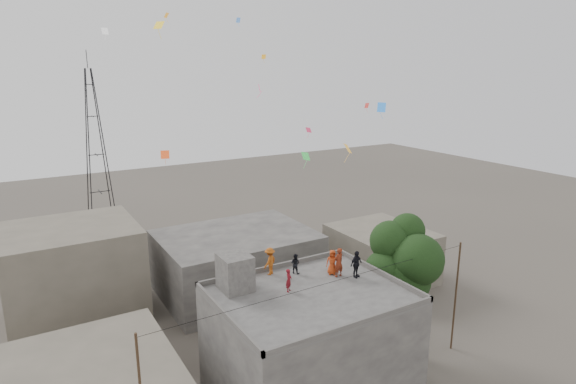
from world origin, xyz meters
name	(u,v)px	position (x,y,z in m)	size (l,w,h in m)	color
main_building	(310,345)	(0.00, 0.00, 3.05)	(10.00, 8.00, 6.10)	#43413F
parapet	(310,292)	(0.00, 0.00, 6.25)	(10.00, 8.00, 0.30)	#43413F
stair_head_box	(235,272)	(-3.20, 2.60, 7.10)	(1.60, 1.80, 2.00)	#43413F
neighbor_north	(237,262)	(2.00, 14.00, 2.50)	(12.00, 9.00, 5.00)	#43413F
neighbor_northwest	(74,273)	(-10.00, 16.00, 3.50)	(9.00, 8.00, 7.00)	#5D564A
neighbor_east	(381,254)	(14.00, 10.00, 2.20)	(7.00, 8.00, 4.40)	#5D564A
tree	(404,263)	(7.37, 0.60, 6.10)	(4.90, 4.60, 9.10)	black
utility_line	(330,340)	(0.50, -1.25, 3.83)	(20.12, 0.62, 7.40)	black
transmission_tower	(95,147)	(-4.00, 40.00, 9.07)	(2.97, 2.97, 20.01)	black
person_red_adult	(339,262)	(2.68, 1.10, 6.98)	(0.64, 0.42, 1.75)	maroon
person_orange_child	(332,262)	(2.56, 1.57, 6.85)	(0.73, 0.47, 1.49)	#BA3D15
person_dark_child	(295,264)	(0.76, 2.79, 6.71)	(0.59, 0.46, 1.21)	black
person_dark_adult	(356,264)	(3.50, 0.51, 6.90)	(0.94, 0.39, 1.60)	black
person_orange_adult	(270,261)	(-0.61, 3.40, 6.92)	(1.06, 0.61, 1.65)	#A54B12
person_red_child	(289,280)	(-0.80, 0.91, 6.74)	(0.47, 0.31, 1.29)	maroon
kites	(264,91)	(1.01, 7.00, 16.54)	(19.38, 16.34, 10.48)	#E44718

